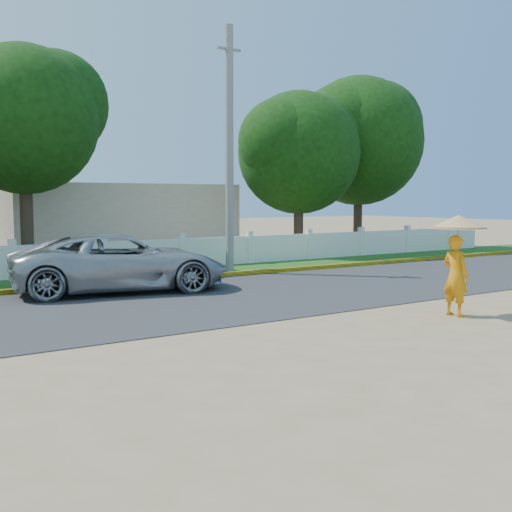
% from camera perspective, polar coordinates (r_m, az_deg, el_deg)
% --- Properties ---
extents(ground, '(120.00, 120.00, 0.00)m').
position_cam_1_polar(ground, '(12.86, 5.08, -6.44)').
color(ground, '#9E8460').
rests_on(ground, ground).
extents(road, '(60.00, 7.00, 0.02)m').
position_cam_1_polar(road, '(16.52, -4.92, -3.82)').
color(road, '#38383A').
rests_on(road, ground).
extents(grass_verge, '(60.00, 3.50, 0.03)m').
position_cam_1_polar(grass_verge, '(21.20, -11.94, -1.90)').
color(grass_verge, '#2D601E').
rests_on(grass_verge, ground).
extents(curb, '(40.00, 0.18, 0.16)m').
position_cam_1_polar(curb, '(19.65, -10.04, -2.23)').
color(curb, yellow).
rests_on(curb, ground).
extents(fence, '(40.00, 0.10, 1.10)m').
position_cam_1_polar(fence, '(22.49, -13.38, -0.16)').
color(fence, silver).
rests_on(fence, ground).
extents(building_near, '(10.00, 6.00, 3.20)m').
position_cam_1_polar(building_near, '(29.84, -12.75, 3.15)').
color(building_near, '#B7AD99').
rests_on(building_near, ground).
extents(utility_pole, '(0.28, 0.28, 8.37)m').
position_cam_1_polar(utility_pole, '(22.10, -2.38, 9.32)').
color(utility_pole, gray).
rests_on(utility_pole, ground).
extents(vehicle, '(6.30, 3.86, 1.63)m').
position_cam_1_polar(vehicle, '(18.06, -11.95, -0.56)').
color(vehicle, '#A0A2A8').
rests_on(vehicle, ground).
extents(monk_with_parasol, '(1.22, 1.22, 2.22)m').
position_cam_1_polar(monk_with_parasol, '(14.65, 17.43, 0.49)').
color(monk_with_parasol, orange).
rests_on(monk_with_parasol, ground).
extents(tree_row, '(33.42, 7.55, 8.69)m').
position_cam_1_polar(tree_row, '(25.61, -13.07, 10.35)').
color(tree_row, '#473828').
rests_on(tree_row, ground).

